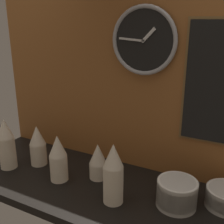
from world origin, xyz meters
TOP-DOWN VIEW (x-y plane):
  - ground_plane at (0.00, 0.00)m, footprint 1.60×0.56m
  - wall_tiled_back at (0.00, 0.27)m, footprint 1.60×0.03m
  - cup_stack_center_right at (0.08, -0.08)m, footprint 0.09×0.09m
  - cup_stack_left at (-0.43, 0.02)m, footprint 0.09×0.09m
  - cup_stack_center_left at (-0.24, -0.05)m, footprint 0.09×0.09m
  - cup_stack_far_left at (-0.55, -0.08)m, footprint 0.09×0.09m
  - cup_stack_center at (-0.08, 0.05)m, footprint 0.09×0.09m
  - bowl_stack_right at (0.33, 0.02)m, footprint 0.17×0.17m
  - wall_clock at (0.07, 0.23)m, footprint 0.32×0.03m

SIDE VIEW (x-z plane):
  - ground_plane at x=0.00m, z-range -0.04..0.00m
  - bowl_stack_right at x=0.33m, z-range 0.00..0.12m
  - cup_stack_center at x=-0.08m, z-range 0.00..0.18m
  - cup_stack_left at x=-0.43m, z-range 0.00..0.22m
  - cup_stack_center_left at x=-0.24m, z-range 0.00..0.23m
  - cup_stack_center_right at x=0.08m, z-range 0.00..0.27m
  - cup_stack_far_left at x=-0.55m, z-range 0.00..0.27m
  - wall_tiled_back at x=0.00m, z-range 0.00..1.05m
  - wall_clock at x=0.07m, z-range 0.50..0.82m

